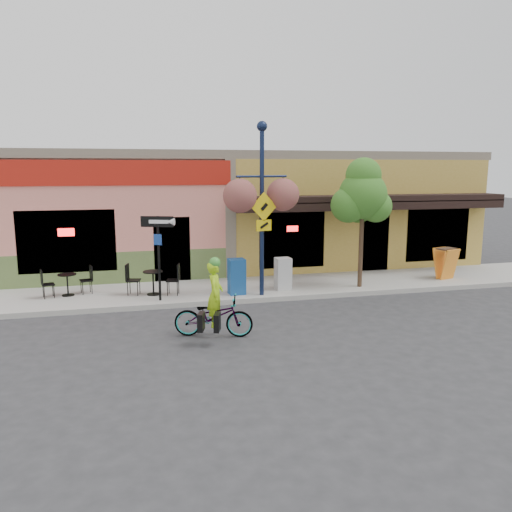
{
  "coord_description": "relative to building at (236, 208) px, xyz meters",
  "views": [
    {
      "loc": [
        -4.17,
        -13.24,
        3.89
      ],
      "look_at": [
        -0.82,
        0.5,
        1.4
      ],
      "focal_mm": 35.0,
      "sensor_mm": 36.0,
      "label": 1
    }
  ],
  "objects": [
    {
      "name": "bicycle",
      "position": [
        -2.48,
        -9.6,
        -1.76
      ],
      "size": [
        1.95,
        1.16,
        0.97
      ],
      "primitive_type": "imported",
      "rotation": [
        0.0,
        0.0,
        1.27
      ],
      "color": "maroon",
      "rests_on": "ground"
    },
    {
      "name": "curb",
      "position": [
        0.0,
        -6.95,
        -2.17
      ],
      "size": [
        24.0,
        0.12,
        0.15
      ],
      "primitive_type": "cube",
      "color": "#A8A59E",
      "rests_on": "ground"
    },
    {
      "name": "newspaper_box_blue",
      "position": [
        -1.27,
        -6.38,
        -1.56
      ],
      "size": [
        0.51,
        0.46,
        1.07
      ],
      "primitive_type": null,
      "rotation": [
        0.0,
        0.0,
        0.06
      ],
      "color": "#17488A",
      "rests_on": "sidewalk"
    },
    {
      "name": "ground",
      "position": [
        0.0,
        -7.5,
        -2.25
      ],
      "size": [
        90.0,
        90.0,
        0.0
      ],
      "primitive_type": "plane",
      "color": "#2D2D30",
      "rests_on": "ground"
    },
    {
      "name": "cyclist_rider",
      "position": [
        -2.43,
        -9.6,
        -1.49
      ],
      "size": [
        0.51,
        0.64,
        1.53
      ],
      "primitive_type": "imported",
      "rotation": [
        0.0,
        0.0,
        1.27
      ],
      "color": "#A4DC17",
      "rests_on": "ground"
    },
    {
      "name": "sidewalk",
      "position": [
        0.0,
        -5.5,
        -2.17
      ],
      "size": [
        24.0,
        3.0,
        0.15
      ],
      "primitive_type": "cube",
      "color": "#9E9B93",
      "rests_on": "ground"
    },
    {
      "name": "street_tree",
      "position": [
        2.77,
        -6.35,
        -0.04
      ],
      "size": [
        1.86,
        1.86,
        4.13
      ],
      "primitive_type": null,
      "rotation": [
        0.0,
        0.0,
        0.17
      ],
      "color": "#3D7A26",
      "rests_on": "sidewalk"
    },
    {
      "name": "cafe_set_right",
      "position": [
        -3.71,
        -5.88,
        -1.63
      ],
      "size": [
        1.71,
        1.12,
        0.94
      ],
      "primitive_type": null,
      "rotation": [
        0.0,
        0.0,
        -0.23
      ],
      "color": "black",
      "rests_on": "sidewalk"
    },
    {
      "name": "cafe_set_left",
      "position": [
        -6.2,
        -5.39,
        -1.67
      ],
      "size": [
        1.57,
        1.08,
        0.86
      ],
      "primitive_type": null,
      "rotation": [
        0.0,
        0.0,
        0.28
      ],
      "color": "black",
      "rests_on": "sidewalk"
    },
    {
      "name": "newspaper_box_grey",
      "position": [
        0.26,
        -6.12,
        -1.6
      ],
      "size": [
        0.48,
        0.44,
        0.99
      ],
      "primitive_type": null,
      "rotation": [
        0.0,
        0.0,
        0.05
      ],
      "color": "#B9B9B9",
      "rests_on": "sidewalk"
    },
    {
      "name": "one_way_sign",
      "position": [
        -3.55,
        -6.58,
        -0.89
      ],
      "size": [
        0.95,
        0.48,
        2.43
      ],
      "primitive_type": null,
      "rotation": [
        0.0,
        0.0,
        -0.32
      ],
      "color": "black",
      "rests_on": "sidewalk"
    },
    {
      "name": "sandwich_board",
      "position": [
        6.16,
        -6.18,
        -1.57
      ],
      "size": [
        0.75,
        0.64,
        1.07
      ],
      "primitive_type": null,
      "rotation": [
        0.0,
        0.0,
        0.3
      ],
      "color": "orange",
      "rests_on": "sidewalk"
    },
    {
      "name": "lamp_post",
      "position": [
        -0.56,
        -6.66,
        0.44
      ],
      "size": [
        1.73,
        1.0,
        5.08
      ],
      "primitive_type": null,
      "rotation": [
        0.0,
        0.0,
        0.23
      ],
      "color": "#121D3A",
      "rests_on": "sidewalk"
    },
    {
      "name": "building",
      "position": [
        0.0,
        0.0,
        0.0
      ],
      "size": [
        18.2,
        8.2,
        4.5
      ],
      "primitive_type": null,
      "color": "#E48170",
      "rests_on": "ground"
    }
  ]
}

